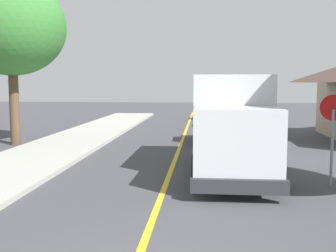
{
  "coord_description": "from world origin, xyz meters",
  "views": [
    {
      "loc": [
        1.08,
        -4.61,
        2.94
      ],
      "look_at": [
        -0.2,
        10.3,
        1.4
      ],
      "focal_mm": 44.24,
      "sensor_mm": 36.0,
      "label": 1
    }
  ],
  "objects_px": {
    "box_truck": "(231,119)",
    "parked_car_far": "(215,110)",
    "parked_car_near": "(214,127)",
    "stop_sign": "(333,121)",
    "street_tree_down_block": "(11,27)",
    "parked_car_mid": "(224,115)"
  },
  "relations": [
    {
      "from": "box_truck",
      "to": "parked_car_far",
      "type": "distance_m",
      "value": 19.8
    },
    {
      "from": "street_tree_down_block",
      "to": "parked_car_near",
      "type": "bearing_deg",
      "value": 9.08
    },
    {
      "from": "parked_car_near",
      "to": "street_tree_down_block",
      "type": "bearing_deg",
      "value": -170.92
    },
    {
      "from": "parked_car_far",
      "to": "stop_sign",
      "type": "height_order",
      "value": "stop_sign"
    },
    {
      "from": "box_truck",
      "to": "parked_car_mid",
      "type": "height_order",
      "value": "box_truck"
    },
    {
      "from": "stop_sign",
      "to": "street_tree_down_block",
      "type": "distance_m",
      "value": 14.98
    },
    {
      "from": "box_truck",
      "to": "street_tree_down_block",
      "type": "xyz_separation_m",
      "value": [
        -9.96,
        5.22,
        3.82
      ]
    },
    {
      "from": "box_truck",
      "to": "parked_car_far",
      "type": "bearing_deg",
      "value": 89.92
    },
    {
      "from": "box_truck",
      "to": "parked_car_mid",
      "type": "xyz_separation_m",
      "value": [
        0.47,
        14.2,
        -0.97
      ]
    },
    {
      "from": "parked_car_far",
      "to": "stop_sign",
      "type": "bearing_deg",
      "value": -82.65
    },
    {
      "from": "box_truck",
      "to": "parked_car_far",
      "type": "height_order",
      "value": "box_truck"
    },
    {
      "from": "box_truck",
      "to": "parked_car_near",
      "type": "bearing_deg",
      "value": 93.04
    },
    {
      "from": "stop_sign",
      "to": "street_tree_down_block",
      "type": "height_order",
      "value": "street_tree_down_block"
    },
    {
      "from": "stop_sign",
      "to": "street_tree_down_block",
      "type": "xyz_separation_m",
      "value": [
        -12.76,
        6.9,
        3.73
      ]
    },
    {
      "from": "parked_car_near",
      "to": "parked_car_far",
      "type": "relative_size",
      "value": 1.0
    },
    {
      "from": "parked_car_far",
      "to": "stop_sign",
      "type": "distance_m",
      "value": 21.67
    },
    {
      "from": "parked_car_mid",
      "to": "street_tree_down_block",
      "type": "distance_m",
      "value": 14.58
    },
    {
      "from": "parked_car_far",
      "to": "stop_sign",
      "type": "relative_size",
      "value": 1.67
    },
    {
      "from": "parked_car_mid",
      "to": "stop_sign",
      "type": "xyz_separation_m",
      "value": [
        2.33,
        -15.89,
        1.06
      ]
    },
    {
      "from": "parked_car_near",
      "to": "box_truck",
      "type": "bearing_deg",
      "value": -86.96
    },
    {
      "from": "parked_car_near",
      "to": "parked_car_far",
      "type": "height_order",
      "value": "same"
    },
    {
      "from": "stop_sign",
      "to": "box_truck",
      "type": "bearing_deg",
      "value": 148.94
    }
  ]
}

